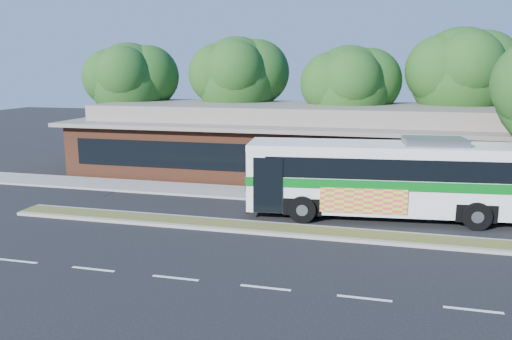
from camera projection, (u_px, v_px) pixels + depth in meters
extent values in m
plane|color=black|center=(293.00, 237.00, 20.21)|extent=(120.00, 120.00, 0.00)
cube|color=#4D5122|center=(296.00, 230.00, 20.76)|extent=(26.00, 1.10, 0.15)
cube|color=gray|center=(314.00, 197.00, 26.28)|extent=(44.00, 2.60, 0.12)
cube|color=black|center=(59.00, 169.00, 34.03)|extent=(14.00, 12.00, 0.01)
cube|color=brown|center=(329.00, 149.00, 32.25)|extent=(32.00, 10.00, 3.20)
cube|color=slate|center=(329.00, 123.00, 31.91)|extent=(33.20, 11.20, 0.24)
cube|color=slate|center=(330.00, 113.00, 31.79)|extent=(30.00, 8.00, 1.00)
cube|color=black|center=(319.00, 161.00, 27.45)|extent=(30.00, 0.06, 1.60)
cylinder|color=black|center=(132.00, 133.00, 37.67)|extent=(0.44, 0.44, 3.99)
sphere|color=#1B3F15|center=(130.00, 83.00, 36.94)|extent=(5.80, 5.80, 5.80)
sphere|color=#1B3F15|center=(148.00, 76.00, 36.95)|extent=(4.52, 4.52, 4.52)
cylinder|color=black|center=(238.00, 133.00, 36.69)|extent=(0.44, 0.44, 4.20)
sphere|color=#1B3F15|center=(237.00, 79.00, 35.92)|extent=(6.00, 6.00, 6.00)
sphere|color=#1B3F15|center=(257.00, 72.00, 35.93)|extent=(4.68, 4.68, 4.68)
cylinder|color=black|center=(347.00, 141.00, 33.86)|extent=(0.44, 0.44, 3.78)
sphere|color=#1B3F15|center=(348.00, 88.00, 33.16)|extent=(5.60, 5.60, 5.60)
sphere|color=#1B3F15|center=(368.00, 81.00, 33.17)|extent=(4.37, 4.37, 4.37)
cylinder|color=black|center=(455.00, 138.00, 33.07)|extent=(0.44, 0.44, 4.41)
sphere|color=#1B3F15|center=(459.00, 76.00, 32.27)|extent=(6.20, 6.20, 6.20)
sphere|color=#1B3F15|center=(482.00, 68.00, 32.28)|extent=(4.84, 4.84, 4.84)
cube|color=white|center=(394.00, 177.00, 22.51)|extent=(13.32, 4.11, 3.01)
cube|color=black|center=(402.00, 164.00, 22.35)|extent=(12.28, 4.05, 0.90)
cube|color=white|center=(396.00, 147.00, 22.24)|extent=(13.34, 4.13, 0.28)
cube|color=#046216|center=(394.00, 179.00, 22.53)|extent=(13.39, 4.18, 0.41)
cube|color=black|center=(250.00, 165.00, 23.37)|extent=(0.31, 2.44, 1.87)
cube|color=#F44847|center=(363.00, 201.00, 21.48)|extent=(3.70, 0.43, 1.09)
cube|color=slate|center=(434.00, 142.00, 21.96)|extent=(2.78, 2.01, 0.33)
cylinder|color=black|center=(302.00, 209.00, 22.01)|extent=(1.23, 0.51, 1.20)
cylinder|color=black|center=(305.00, 194.00, 24.67)|extent=(1.23, 0.51, 1.20)
cylinder|color=black|center=(476.00, 216.00, 20.97)|extent=(1.23, 0.51, 1.20)
cylinder|color=black|center=(460.00, 200.00, 23.63)|extent=(1.23, 0.51, 1.20)
imported|color=silver|center=(146.00, 162.00, 32.22)|extent=(5.68, 3.09, 1.56)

